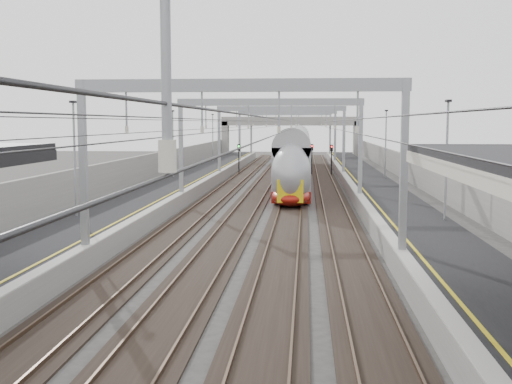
# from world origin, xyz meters

# --- Properties ---
(platform_left) EXTENTS (4.00, 120.00, 1.00)m
(platform_left) POSITION_xyz_m (-8.00, 45.00, 0.50)
(platform_left) COLOR black
(platform_left) RESTS_ON ground
(platform_right) EXTENTS (4.00, 120.00, 1.00)m
(platform_right) POSITION_xyz_m (8.00, 45.00, 0.50)
(platform_right) COLOR black
(platform_right) RESTS_ON ground
(tracks) EXTENTS (11.40, 140.00, 0.20)m
(tracks) POSITION_xyz_m (0.00, 45.00, 0.05)
(tracks) COLOR black
(tracks) RESTS_ON ground
(overhead_line) EXTENTS (13.00, 140.00, 6.60)m
(overhead_line) POSITION_xyz_m (0.00, 51.62, 6.14)
(overhead_line) COLOR gray
(overhead_line) RESTS_ON platform_left
(overbridge) EXTENTS (22.00, 2.20, 6.90)m
(overbridge) POSITION_xyz_m (0.00, 100.00, 5.31)
(overbridge) COLOR gray
(overbridge) RESTS_ON ground
(wall_left) EXTENTS (0.30, 120.00, 3.20)m
(wall_left) POSITION_xyz_m (-11.20, 45.00, 1.60)
(wall_left) COLOR gray
(wall_left) RESTS_ON ground
(wall_right) EXTENTS (0.30, 120.00, 3.20)m
(wall_right) POSITION_xyz_m (11.20, 45.00, 1.60)
(wall_right) COLOR gray
(wall_right) RESTS_ON ground
(train) EXTENTS (2.81, 51.29, 4.45)m
(train) POSITION_xyz_m (1.50, 63.79, 2.18)
(train) COLOR #9A160E
(train) RESTS_ON ground
(signal_green) EXTENTS (0.32, 0.32, 3.48)m
(signal_green) POSITION_xyz_m (-5.20, 70.60, 2.42)
(signal_green) COLOR black
(signal_green) RESTS_ON ground
(signal_red_near) EXTENTS (0.32, 0.32, 3.48)m
(signal_red_near) POSITION_xyz_m (3.20, 71.56, 2.42)
(signal_red_near) COLOR black
(signal_red_near) RESTS_ON ground
(signal_red_far) EXTENTS (0.32, 0.32, 3.48)m
(signal_red_far) POSITION_xyz_m (5.40, 69.96, 2.42)
(signal_red_far) COLOR black
(signal_red_far) RESTS_ON ground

